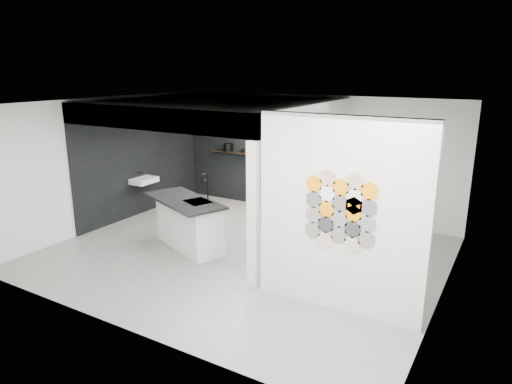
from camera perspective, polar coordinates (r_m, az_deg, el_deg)
The scene contains 17 objects.
floor at distance 8.71m, azimuth -1.58°, elevation -7.71°, with size 7.00×6.00×0.01m, color slate.
partition_panel at distance 6.45m, azimuth 10.45°, elevation -3.00°, with size 2.45×0.15×2.80m, color silver.
bay_clad_back at distance 11.45m, azimuth 0.76°, elevation 4.09°, with size 4.40×0.04×2.35m, color black.
bay_clad_left at distance 11.21m, azimuth -14.07°, elevation 3.38°, with size 0.04×4.00×2.35m, color black.
bulkhead at distance 9.61m, azimuth -5.15°, elevation 10.16°, with size 4.40×4.00×0.40m, color silver.
corner_column at distance 7.10m, azimuth -0.33°, elevation -2.97°, with size 0.16×0.16×2.35m, color silver.
fascia_beam at distance 8.14m, azimuth -13.13°, elevation 8.92°, with size 4.40×0.16×0.40m, color silver.
wall_basin at distance 10.98m, azimuth -13.82°, elevation 1.41°, with size 0.40×0.60×0.12m, color silver.
display_shelf at distance 11.29m, azimuth 0.94°, elevation 4.57°, with size 3.00×0.15×0.04m, color black.
kitchen_island at distance 8.93m, azimuth -8.39°, elevation -3.79°, with size 2.03×1.48×1.50m.
stockpot at distance 11.81m, azimuth -3.48°, elevation 5.61°, with size 0.24×0.24×0.20m, color black.
kettle at distance 10.80m, azimuth 5.88°, elevation 4.57°, with size 0.20×0.20×0.17m, color black.
glass_bowl at distance 10.69m, azimuth 7.26°, elevation 4.19°, with size 0.12×0.12×0.09m, color gray.
glass_vase at distance 10.68m, azimuth 7.26°, elevation 4.34°, with size 0.10×0.10×0.14m, color gray.
bottle_dark at distance 11.46m, azimuth -0.65°, elevation 5.24°, with size 0.06×0.06×0.16m, color black.
utensil_cup at distance 11.59m, azimuth -1.69°, elevation 5.17°, with size 0.07×0.07×0.09m, color black.
hex_tile_cluster at distance 6.33m, azimuth 10.51°, elevation -2.36°, with size 1.04×0.02×1.16m.
Camera 1 is at (4.28, -6.78, 3.40)m, focal length 32.00 mm.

